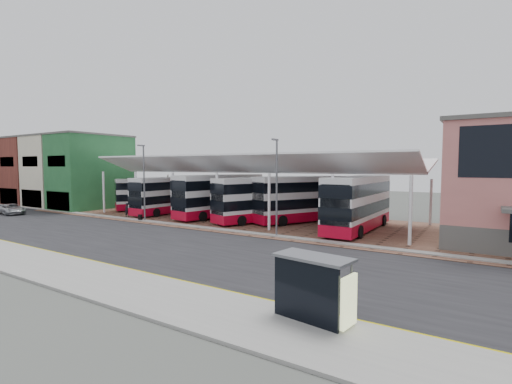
# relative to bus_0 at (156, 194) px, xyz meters

# --- Properties ---
(ground) EXTENTS (140.00, 140.00, 0.00)m
(ground) POSITION_rel_bus_0_xyz_m (20.73, -14.03, -2.13)
(ground) COLOR #464944
(road) EXTENTS (120.00, 14.00, 0.02)m
(road) POSITION_rel_bus_0_xyz_m (20.73, -15.03, -2.12)
(road) COLOR black
(road) RESTS_ON ground
(forecourt) EXTENTS (72.00, 16.00, 0.06)m
(forecourt) POSITION_rel_bus_0_xyz_m (22.73, -1.03, -2.10)
(forecourt) COLOR brown
(forecourt) RESTS_ON ground
(sidewalk) EXTENTS (120.00, 4.00, 0.14)m
(sidewalk) POSITION_rel_bus_0_xyz_m (20.73, -23.03, -2.06)
(sidewalk) COLOR gray
(sidewalk) RESTS_ON ground
(north_kerb) EXTENTS (120.00, 0.80, 0.14)m
(north_kerb) POSITION_rel_bus_0_xyz_m (20.73, -7.83, -2.06)
(north_kerb) COLOR gray
(north_kerb) RESTS_ON ground
(yellow_line_near) EXTENTS (120.00, 0.12, 0.01)m
(yellow_line_near) POSITION_rel_bus_0_xyz_m (20.73, -21.03, -2.10)
(yellow_line_near) COLOR #BEB400
(yellow_line_near) RESTS_ON road
(yellow_line_far) EXTENTS (120.00, 0.12, 0.01)m
(yellow_line_far) POSITION_rel_bus_0_xyz_m (20.73, -20.73, -2.10)
(yellow_line_far) COLOR #BEB400
(yellow_line_far) RESTS_ON road
(canopy) EXTENTS (37.00, 11.63, 7.07)m
(canopy) POSITION_rel_bus_0_xyz_m (14.73, -0.09, 3.67)
(canopy) COLOR white
(canopy) RESTS_ON ground
(shop_green) EXTENTS (6.40, 10.20, 10.22)m
(shop_green) POSITION_rel_bus_0_xyz_m (-9.27, -3.05, 2.99)
(shop_green) COLOR #2A6E39
(shop_green) RESTS_ON ground
(shop_cream) EXTENTS (6.40, 10.20, 10.22)m
(shop_cream) POSITION_rel_bus_0_xyz_m (-15.77, -3.05, 2.99)
(shop_cream) COLOR beige
(shop_cream) RESTS_ON ground
(shop_brick) EXTENTS (6.40, 10.20, 10.22)m
(shop_brick) POSITION_rel_bus_0_xyz_m (-22.27, -3.05, 2.99)
(shop_brick) COLOR maroon
(shop_brick) RESTS_ON ground
(shop_ochre) EXTENTS (6.40, 10.20, 10.22)m
(shop_ochre) POSITION_rel_bus_0_xyz_m (-28.77, -3.05, 2.99)
(shop_ochre) COLOR tan
(shop_ochre) RESTS_ON ground
(lamp_west) EXTENTS (0.16, 0.90, 8.07)m
(lamp_west) POSITION_rel_bus_0_xyz_m (6.73, -7.75, 2.23)
(lamp_west) COLOR slate
(lamp_west) RESTS_ON ground
(lamp_east) EXTENTS (0.16, 0.90, 8.07)m
(lamp_east) POSITION_rel_bus_0_xyz_m (22.73, -7.75, 2.23)
(lamp_east) COLOR slate
(lamp_east) RESTS_ON ground
(bus_0) EXTENTS (7.44, 9.73, 4.16)m
(bus_0) POSITION_rel_bus_0_xyz_m (0.00, 0.00, 0.00)
(bus_0) COLOR silver
(bus_0) RESTS_ON forecourt
(bus_1) EXTENTS (2.95, 10.85, 4.44)m
(bus_1) POSITION_rel_bus_0_xyz_m (4.31, -1.49, 0.14)
(bus_1) COLOR silver
(bus_1) RESTS_ON forecourt
(bus_2) EXTENTS (4.62, 11.95, 4.81)m
(bus_2) POSITION_rel_bus_0_xyz_m (11.51, -0.91, 0.32)
(bus_2) COLOR silver
(bus_2) RESTS_ON forecourt
(bus_3) EXTENTS (6.36, 11.36, 4.61)m
(bus_3) POSITION_rel_bus_0_xyz_m (17.41, -1.25, 0.22)
(bus_3) COLOR silver
(bus_3) RESTS_ON forecourt
(bus_4) EXTENTS (7.58, 11.45, 4.74)m
(bus_4) POSITION_rel_bus_0_xyz_m (21.25, 0.84, 0.29)
(bus_4) COLOR silver
(bus_4) RESTS_ON forecourt
(bus_5) EXTENTS (3.05, 11.86, 4.88)m
(bus_5) POSITION_rel_bus_0_xyz_m (27.61, -1.36, 0.36)
(bus_5) COLOR silver
(bus_5) RESTS_ON forecourt
(silver_car) EXTENTS (4.79, 2.72, 1.26)m
(silver_car) POSITION_rel_bus_0_xyz_m (-11.48, -12.48, -1.47)
(silver_car) COLOR #A5A7AC
(silver_car) RESTS_ON road
(pedestrian) EXTENTS (0.52, 0.66, 1.60)m
(pedestrian) POSITION_rel_bus_0_xyz_m (2.73, -6.77, -1.26)
(pedestrian) COLOR black
(pedestrian) RESTS_ON forecourt
(suitcase) EXTENTS (0.39, 0.28, 0.66)m
(suitcase) POSITION_rel_bus_0_xyz_m (6.22, -7.90, -1.73)
(suitcase) COLOR black
(suitcase) RESTS_ON forecourt
(bus_shelter) EXTENTS (3.12, 1.78, 2.38)m
(bus_shelter) POSITION_rel_bus_0_xyz_m (32.35, -22.02, -0.51)
(bus_shelter) COLOR black
(bus_shelter) RESTS_ON sidewalk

